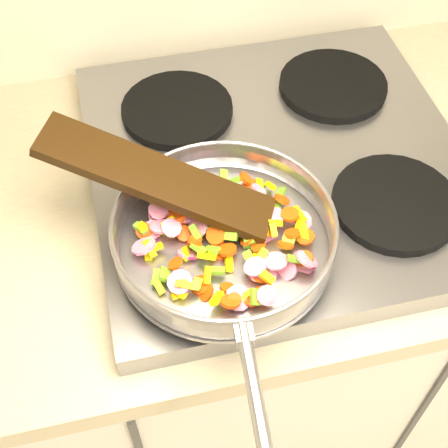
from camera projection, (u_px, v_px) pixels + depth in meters
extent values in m
cube|color=#939399|center=(278.00, 165.00, 1.02)|extent=(0.60, 0.60, 0.04)
cylinder|color=black|center=(213.00, 237.00, 0.89)|extent=(0.19, 0.19, 0.02)
cylinder|color=black|center=(395.00, 203.00, 0.93)|extent=(0.19, 0.19, 0.02)
cylinder|color=black|center=(177.00, 109.00, 1.06)|extent=(0.19, 0.19, 0.02)
cylinder|color=black|center=(333.00, 85.00, 1.10)|extent=(0.19, 0.19, 0.02)
cylinder|color=#9E9EA5|center=(224.00, 245.00, 0.87)|extent=(0.30, 0.30, 0.01)
torus|color=#9E9EA5|center=(224.00, 233.00, 0.85)|extent=(0.35, 0.35, 0.05)
torus|color=#9E9EA5|center=(224.00, 222.00, 0.83)|extent=(0.31, 0.31, 0.01)
cylinder|color=#9E9EA5|center=(256.00, 401.00, 0.69)|extent=(0.03, 0.19, 0.02)
cube|color=#9E9EA5|center=(244.00, 333.00, 0.74)|extent=(0.02, 0.03, 0.02)
cylinder|color=#DF420A|center=(304.00, 259.00, 0.83)|extent=(0.03, 0.04, 0.02)
cube|color=yellow|center=(304.00, 232.00, 0.86)|extent=(0.01, 0.03, 0.02)
cylinder|color=#DF420A|center=(305.00, 237.00, 0.86)|extent=(0.04, 0.04, 0.01)
cube|color=yellow|center=(271.00, 186.00, 0.92)|extent=(0.01, 0.02, 0.02)
cylinder|color=#D21463|center=(188.00, 254.00, 0.85)|extent=(0.03, 0.03, 0.03)
cube|color=yellow|center=(259.00, 185.00, 0.92)|extent=(0.02, 0.02, 0.01)
cylinder|color=#D21463|center=(259.00, 189.00, 0.90)|extent=(0.03, 0.04, 0.02)
cylinder|color=#D21463|center=(255.00, 266.00, 0.82)|extent=(0.04, 0.04, 0.01)
cube|color=yellow|center=(184.00, 285.00, 0.80)|extent=(0.02, 0.02, 0.01)
cylinder|color=#DF420A|center=(200.00, 285.00, 0.82)|extent=(0.04, 0.04, 0.02)
cylinder|color=#D21463|center=(153.00, 230.00, 0.87)|extent=(0.04, 0.03, 0.02)
cube|color=#63A822|center=(257.00, 200.00, 0.91)|extent=(0.02, 0.01, 0.01)
cylinder|color=#D21463|center=(275.00, 215.00, 0.87)|extent=(0.04, 0.04, 0.01)
cube|color=#63A822|center=(184.00, 192.00, 0.92)|extent=(0.02, 0.02, 0.01)
cube|color=yellow|center=(207.00, 275.00, 0.82)|extent=(0.02, 0.02, 0.02)
cylinder|color=#D21463|center=(171.00, 228.00, 0.86)|extent=(0.04, 0.03, 0.02)
cube|color=yellow|center=(261.00, 232.00, 0.86)|extent=(0.02, 0.02, 0.02)
cylinder|color=#D21463|center=(238.00, 298.00, 0.80)|extent=(0.05, 0.05, 0.02)
cylinder|color=#D21463|center=(267.00, 234.00, 0.87)|extent=(0.04, 0.03, 0.03)
cube|color=#63A822|center=(217.00, 271.00, 0.82)|extent=(0.02, 0.02, 0.01)
cube|color=#63A822|center=(177.00, 199.00, 0.91)|extent=(0.03, 0.02, 0.01)
cylinder|color=#D21463|center=(265.00, 273.00, 0.83)|extent=(0.05, 0.05, 0.01)
cylinder|color=#DF420A|center=(221.00, 195.00, 0.92)|extent=(0.03, 0.03, 0.02)
cylinder|color=#DF420A|center=(262.00, 216.00, 0.90)|extent=(0.02, 0.02, 0.02)
cube|color=yellow|center=(149.00, 249.00, 0.85)|extent=(0.02, 0.03, 0.02)
cube|color=yellow|center=(269.00, 216.00, 0.88)|extent=(0.02, 0.02, 0.02)
cube|color=yellow|center=(179.00, 295.00, 0.81)|extent=(0.02, 0.01, 0.01)
cylinder|color=#D21463|center=(267.00, 295.00, 0.79)|extent=(0.03, 0.03, 0.02)
cube|color=yellow|center=(159.00, 287.00, 0.81)|extent=(0.01, 0.02, 0.01)
cylinder|color=#D21463|center=(301.00, 221.00, 0.89)|extent=(0.05, 0.04, 0.03)
cylinder|color=#DF420A|center=(219.00, 251.00, 0.86)|extent=(0.04, 0.04, 0.02)
cube|color=yellow|center=(223.00, 208.00, 0.88)|extent=(0.02, 0.01, 0.02)
cube|color=#63A822|center=(197.00, 284.00, 0.81)|extent=(0.02, 0.02, 0.01)
cylinder|color=#D21463|center=(300.00, 259.00, 0.84)|extent=(0.03, 0.04, 0.02)
cube|color=yellow|center=(162.00, 231.00, 0.88)|extent=(0.03, 0.02, 0.01)
cube|color=yellow|center=(186.00, 254.00, 0.85)|extent=(0.01, 0.02, 0.01)
cylinder|color=#DF420A|center=(286.00, 245.00, 0.84)|extent=(0.03, 0.03, 0.02)
cylinder|color=#DF420A|center=(202.00, 212.00, 0.88)|extent=(0.04, 0.04, 0.01)
cube|color=#63A822|center=(200.00, 194.00, 0.90)|extent=(0.02, 0.02, 0.01)
cylinder|color=#D21463|center=(253.00, 219.00, 0.89)|extent=(0.04, 0.04, 0.03)
cube|color=#63A822|center=(195.00, 232.00, 0.86)|extent=(0.02, 0.02, 0.02)
cube|color=#63A822|center=(227.00, 220.00, 0.86)|extent=(0.02, 0.03, 0.02)
cube|color=#63A822|center=(231.00, 236.00, 0.85)|extent=(0.02, 0.02, 0.02)
cube|color=#63A822|center=(231.00, 192.00, 0.90)|extent=(0.01, 0.02, 0.01)
cube|color=yellow|center=(229.00, 263.00, 0.84)|extent=(0.02, 0.03, 0.01)
cube|color=#63A822|center=(275.00, 207.00, 0.89)|extent=(0.02, 0.03, 0.01)
cylinder|color=#DF420A|center=(261.00, 294.00, 0.80)|extent=(0.03, 0.03, 0.02)
cube|color=#63A822|center=(294.00, 259.00, 0.82)|extent=(0.02, 0.02, 0.02)
cube|color=yellow|center=(217.00, 298.00, 0.79)|extent=(0.02, 0.03, 0.02)
cube|color=yellow|center=(205.00, 196.00, 0.91)|extent=(0.02, 0.01, 0.01)
cube|color=#63A822|center=(246.00, 222.00, 0.86)|extent=(0.02, 0.02, 0.02)
cylinder|color=#DF420A|center=(165.00, 203.00, 0.90)|extent=(0.04, 0.04, 0.02)
cube|color=yellow|center=(234.00, 231.00, 0.88)|extent=(0.02, 0.02, 0.01)
cylinder|color=#DF420A|center=(302.00, 219.00, 0.89)|extent=(0.03, 0.03, 0.01)
cube|color=yellow|center=(210.00, 254.00, 0.85)|extent=(0.01, 0.03, 0.02)
cylinder|color=#DF420A|center=(290.00, 214.00, 0.87)|extent=(0.03, 0.03, 0.01)
cube|color=#63A822|center=(193.00, 208.00, 0.89)|extent=(0.02, 0.03, 0.02)
cube|color=#63A822|center=(249.00, 244.00, 0.86)|extent=(0.02, 0.02, 0.01)
cylinder|color=#D21463|center=(160.00, 226.00, 0.87)|extent=(0.03, 0.03, 0.01)
cylinder|color=#D21463|center=(241.00, 214.00, 0.88)|extent=(0.03, 0.04, 0.03)
cube|color=yellow|center=(299.00, 226.00, 0.87)|extent=(0.02, 0.02, 0.01)
cylinder|color=#DF420A|center=(234.00, 197.00, 0.90)|extent=(0.03, 0.03, 0.01)
cylinder|color=#D21463|center=(215.00, 195.00, 0.90)|extent=(0.04, 0.04, 0.02)
cube|color=yellow|center=(206.00, 256.00, 0.83)|extent=(0.03, 0.02, 0.02)
cube|color=#63A822|center=(255.00, 233.00, 0.86)|extent=(0.02, 0.03, 0.02)
cylinder|color=#DF420A|center=(179.00, 288.00, 0.81)|extent=(0.03, 0.03, 0.01)
cube|color=yellow|center=(214.00, 233.00, 0.87)|extent=(0.02, 0.03, 0.01)
cylinder|color=#DF420A|center=(243.00, 296.00, 0.81)|extent=(0.03, 0.03, 0.01)
cube|color=yellow|center=(223.00, 224.00, 0.86)|extent=(0.01, 0.03, 0.01)
cube|color=#63A822|center=(254.00, 212.00, 0.89)|extent=(0.02, 0.02, 0.02)
cube|color=#63A822|center=(223.00, 175.00, 0.92)|extent=(0.02, 0.02, 0.01)
cylinder|color=#DF420A|center=(253.00, 299.00, 0.80)|extent=(0.03, 0.03, 0.02)
cylinder|color=#D21463|center=(144.00, 246.00, 0.85)|extent=(0.05, 0.05, 0.02)
cube|color=#63A822|center=(249.00, 257.00, 0.84)|extent=(0.02, 0.02, 0.02)
cube|color=yellow|center=(264.00, 207.00, 0.90)|extent=(0.02, 0.02, 0.02)
cylinder|color=#DF420A|center=(159.00, 205.00, 0.90)|extent=(0.02, 0.03, 0.02)
cube|color=#63A822|center=(190.00, 284.00, 0.80)|extent=(0.03, 0.02, 0.02)
cube|color=yellow|center=(267.00, 277.00, 0.81)|extent=(0.02, 0.02, 0.01)
cube|color=#63A822|center=(165.00, 274.00, 0.82)|extent=(0.02, 0.03, 0.02)
cube|color=yellow|center=(156.00, 247.00, 0.85)|extent=(0.02, 0.01, 0.01)
cylinder|color=#DF420A|center=(176.00, 282.00, 0.81)|extent=(0.03, 0.04, 0.03)
cylinder|color=#D21463|center=(276.00, 261.00, 0.83)|extent=(0.05, 0.05, 0.01)
cylinder|color=#D21463|center=(307.00, 260.00, 0.83)|extent=(0.04, 0.04, 0.02)
cylinder|color=#DF420A|center=(184.00, 233.00, 0.87)|extent=(0.03, 0.03, 0.01)
cylinder|color=#DF420A|center=(175.00, 219.00, 0.87)|extent=(0.03, 0.03, 0.02)
cylinder|color=#D21463|center=(180.00, 282.00, 0.80)|extent=(0.05, 0.05, 0.02)
cube|color=#63A822|center=(212.00, 250.00, 0.85)|extent=(0.03, 0.03, 0.02)
cylinder|color=#D21463|center=(173.00, 228.00, 0.88)|extent=(0.04, 0.04, 0.02)
cylinder|color=#DF420A|center=(182.00, 201.00, 0.91)|extent=(0.03, 0.02, 0.02)
cylinder|color=#DF420A|center=(246.00, 178.00, 0.93)|extent=(0.03, 0.03, 0.03)
cylinder|color=#D21463|center=(258.00, 273.00, 0.82)|extent=(0.03, 0.02, 0.02)
cylinder|color=#DF420A|center=(175.00, 210.00, 0.89)|extent=(0.03, 0.03, 0.01)
cube|color=#63A822|center=(289.00, 239.00, 0.85)|extent=(0.02, 0.02, 0.01)
cube|color=#63A822|center=(183.00, 203.00, 0.89)|extent=(0.02, 0.02, 0.02)
cylinder|color=#DF420A|center=(144.00, 231.00, 0.87)|extent=(0.03, 0.03, 0.02)
cube|color=yellow|center=(247.00, 295.00, 0.80)|extent=(0.02, 0.01, 0.01)
cylinder|color=#DF420A|center=(195.00, 241.00, 0.86)|extent=(0.02, 0.03, 0.02)
cube|color=yellow|center=(222.00, 220.00, 0.88)|extent=(0.03, 0.01, 0.02)
cylinder|color=#D21463|center=(158.00, 215.00, 0.89)|extent=(0.04, 0.04, 0.02)
cube|color=yellow|center=(176.00, 276.00, 0.82)|extent=(0.02, 0.02, 0.02)
cylinder|color=#DF420A|center=(234.00, 300.00, 0.79)|extent=(0.03, 0.03, 0.02)
cube|color=yellow|center=(180.00, 221.00, 0.88)|extent=(0.02, 0.02, 0.02)
cube|color=#63A822|center=(234.00, 181.00, 0.92)|extent=(0.02, 0.02, 0.01)
cylinder|color=#D21463|center=(221.00, 187.00, 0.93)|extent=(0.02, 0.03, 0.02)
cylinder|color=#D21463|center=(236.00, 207.00, 0.91)|extent=(0.04, 0.04, 0.02)
cylinder|color=#D21463|center=(158.00, 210.00, 0.88)|extent=(0.04, 0.04, 0.02)
cylinder|color=#DF420A|center=(238.00, 214.00, 0.89)|extent=(0.03, 0.03, 0.01)
cylinder|color=#DF420A|center=(156.00, 197.00, 0.90)|extent=(0.04, 0.04, 0.01)
cylinder|color=#D21463|center=(305.00, 264.00, 0.84)|extent=(0.04, 0.03, 0.03)
cylinder|color=#DF420A|center=(195.00, 242.00, 0.84)|extent=(0.02, 0.03, 0.03)
cylinder|color=#DF420A|center=(245.00, 208.00, 0.89)|extent=(0.02, 0.02, 0.02)
cube|color=yellow|center=(299.00, 215.00, 0.88)|extent=(0.02, 0.03, 0.02)
cube|color=yellow|center=(261.00, 255.00, 0.83)|extent=(0.02, 0.02, 0.02)
cube|color=yellow|center=(227.00, 192.00, 0.92)|extent=(0.03, 0.03, 0.02)
cube|color=yellow|center=(180.00, 292.00, 0.80)|extent=(0.02, 0.02, 0.01)
cylinder|color=#DF420A|center=(282.00, 199.00, 0.89)|extent=(0.03, 0.03, 0.02)
cube|color=#63A822|center=(157.00, 278.00, 0.82)|extent=(0.02, 0.03, 0.01)
cylinder|color=#DF420A|center=(213.00, 208.00, 0.90)|extent=(0.03, 0.03, 0.01)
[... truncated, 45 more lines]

